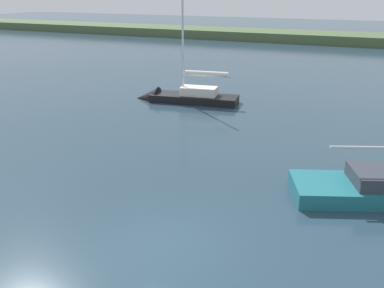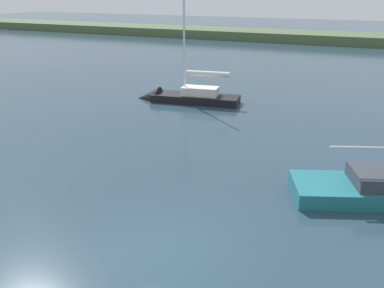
% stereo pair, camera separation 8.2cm
% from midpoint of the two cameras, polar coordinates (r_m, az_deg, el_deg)
% --- Properties ---
extents(ground_plane, '(200.00, 200.00, 0.00)m').
position_cam_midpoint_polar(ground_plane, '(12.04, -4.30, -14.09)').
color(ground_plane, '#263D4C').
extents(far_shoreline, '(180.00, 8.00, 2.40)m').
position_cam_midpoint_polar(far_shoreline, '(61.63, 20.32, 12.71)').
color(far_shoreline, '#4C603D').
rests_on(far_shoreline, ground_plane).
extents(sailboat_outer_mooring, '(6.89, 2.71, 7.26)m').
position_cam_midpoint_polar(sailboat_outer_mooring, '(27.16, -1.58, 6.07)').
color(sailboat_outer_mooring, black).
rests_on(sailboat_outer_mooring, ground_plane).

